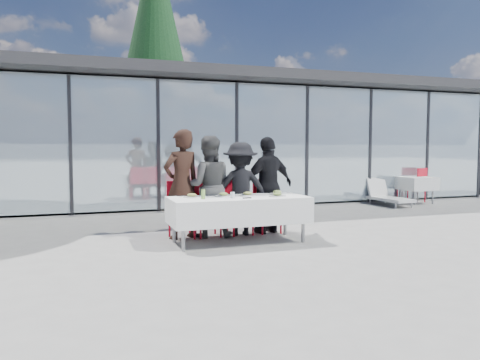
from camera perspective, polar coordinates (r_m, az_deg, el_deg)
name	(u,v)px	position (r m, az deg, el deg)	size (l,w,h in m)	color
ground	(256,243)	(7.67, 2.00, -7.73)	(90.00, 90.00, 0.00)	gray
pavilion	(224,130)	(15.89, -1.92, 6.12)	(14.80, 8.80, 3.44)	gray
treeline	(87,138)	(35.01, -18.11, 4.85)	(62.50, 2.00, 4.40)	#153912
dining_table	(239,210)	(7.66, -0.17, -3.66)	(2.26, 0.96, 0.75)	white
diner_a	(182,184)	(8.02, -7.12, -0.51)	(0.68, 0.68, 1.86)	black
diner_chair_a	(181,206)	(8.17, -7.26, -3.21)	(0.44, 0.44, 0.97)	red
diner_b	(208,187)	(8.13, -3.90, -0.80)	(0.86, 0.86, 1.76)	#484848
diner_chair_b	(207,205)	(8.27, -4.09, -3.10)	(0.44, 0.44, 0.97)	red
diner_c	(240,189)	(8.31, 0.06, -1.06)	(1.07, 1.07, 1.65)	black
diner_chair_c	(238,204)	(8.45, -0.20, -2.94)	(0.44, 0.44, 0.97)	red
diner_d	(269,185)	(8.50, 3.50, -0.61)	(1.03, 1.03, 1.75)	black
diner_chair_d	(266,203)	(8.64, 3.20, -2.79)	(0.44, 0.44, 0.97)	red
plate_a	(192,196)	(7.61, -5.88, -1.94)	(0.29, 0.29, 0.07)	silver
plate_b	(223,195)	(7.73, -2.03, -1.83)	(0.29, 0.29, 0.07)	silver
plate_c	(248,194)	(7.83, 0.94, -1.75)	(0.29, 0.29, 0.07)	silver
plate_d	(277,193)	(8.11, 4.55, -1.56)	(0.29, 0.29, 0.07)	silver
plate_extra	(277,195)	(7.73, 4.57, -1.84)	(0.29, 0.29, 0.07)	silver
juice_bottle	(203,194)	(7.34, -4.52, -1.73)	(0.06, 0.06, 0.15)	#7FB24A
drinking_glasses	(232,195)	(7.45, -0.93, -1.85)	(0.07, 0.07, 0.10)	silver
folded_eyeglasses	(247,198)	(7.43, 0.87, -2.19)	(0.14, 0.03, 0.01)	black
spare_table_right	(417,184)	(13.89, 20.72, -0.41)	(0.86, 0.86, 0.74)	white
spare_chair_a	(395,183)	(14.18, 18.42, -0.33)	(0.62, 0.62, 0.97)	red
spare_chair_b	(419,183)	(14.22, 20.93, -0.38)	(0.54, 0.54, 0.97)	red
lounger	(386,196)	(13.23, 17.40, -1.82)	(0.69, 1.37, 0.72)	silver
conifer_tree	(156,42)	(20.73, -10.25, 16.27)	(4.00, 4.00, 10.50)	#382316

